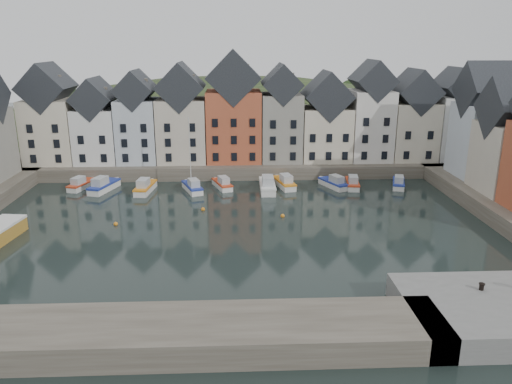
{
  "coord_description": "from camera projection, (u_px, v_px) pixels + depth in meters",
  "views": [
    {
      "loc": [
        0.21,
        -52.97,
        20.81
      ],
      "look_at": [
        2.75,
        6.0,
        2.98
      ],
      "focal_mm": 35.0,
      "sensor_mm": 36.0,
      "label": 1
    }
  ],
  "objects": [
    {
      "name": "boat_d",
      "position": [
        193.0,
        187.0,
        72.05
      ],
      "size": [
        3.6,
        5.96,
        10.88
      ],
      "rotation": [
        0.0,
        0.0,
        0.35
      ],
      "color": "silver",
      "rests_on": "ground"
    },
    {
      "name": "hillside",
      "position": [
        235.0,
        216.0,
        115.42
      ],
      "size": [
        153.6,
        70.4,
        64.0
      ],
      "color": "#1D2F17",
      "rests_on": "ground"
    },
    {
      "name": "boat_h",
      "position": [
        334.0,
        183.0,
        74.03
      ],
      "size": [
        3.89,
        5.87,
        2.17
      ],
      "rotation": [
        0.0,
        0.0,
        0.42
      ],
      "color": "silver",
      "rests_on": "ground"
    },
    {
      "name": "far_quay",
      "position": [
        234.0,
        163.0,
        85.07
      ],
      "size": [
        90.0,
        16.0,
        2.0
      ],
      "primitive_type": "cube",
      "color": "#4A4338",
      "rests_on": "ground"
    },
    {
      "name": "boat_c",
      "position": [
        145.0,
        187.0,
        71.76
      ],
      "size": [
        2.59,
        6.28,
        2.35
      ],
      "rotation": [
        0.0,
        0.0,
        -0.12
      ],
      "color": "silver",
      "rests_on": "ground"
    },
    {
      "name": "ground",
      "position": [
        234.0,
        233.0,
        56.67
      ],
      "size": [
        260.0,
        260.0,
        0.0
      ],
      "primitive_type": "plane",
      "color": "black",
      "rests_on": "ground"
    },
    {
      "name": "boat_i",
      "position": [
        352.0,
        183.0,
        74.04
      ],
      "size": [
        2.51,
        5.79,
        2.15
      ],
      "rotation": [
        0.0,
        0.0,
        -0.14
      ],
      "color": "silver",
      "rests_on": "ground"
    },
    {
      "name": "boat_e",
      "position": [
        222.0,
        184.0,
        73.7
      ],
      "size": [
        3.36,
        5.66,
        2.08
      ],
      "rotation": [
        0.0,
        0.0,
        0.34
      ],
      "color": "silver",
      "rests_on": "ground"
    },
    {
      "name": "mooring_bollard",
      "position": [
        482.0,
        286.0,
        39.32
      ],
      "size": [
        0.48,
        0.48,
        0.56
      ],
      "color": "black",
      "rests_on": "near_quay"
    },
    {
      "name": "far_terrace",
      "position": [
        253.0,
        118.0,
        81.01
      ],
      "size": [
        72.37,
        8.16,
        17.78
      ],
      "color": "beige",
      "rests_on": "far_quay"
    },
    {
      "name": "boat_a",
      "position": [
        81.0,
        184.0,
        73.5
      ],
      "size": [
        3.27,
        5.7,
        2.09
      ],
      "rotation": [
        0.0,
        0.0,
        -0.31
      ],
      "color": "silver",
      "rests_on": "ground"
    },
    {
      "name": "boat_b",
      "position": [
        103.0,
        186.0,
        72.3
      ],
      "size": [
        3.71,
        6.65,
        2.44
      ],
      "rotation": [
        0.0,
        0.0,
        -0.29
      ],
      "color": "silver",
      "rests_on": "ground"
    },
    {
      "name": "boat_g",
      "position": [
        285.0,
        183.0,
        74.17
      ],
      "size": [
        3.18,
        6.29,
        2.31
      ],
      "rotation": [
        0.0,
        0.0,
        0.23
      ],
      "color": "silver",
      "rests_on": "ground"
    },
    {
      "name": "boat_j",
      "position": [
        399.0,
        183.0,
        74.27
      ],
      "size": [
        3.16,
        5.59,
        2.05
      ],
      "rotation": [
        0.0,
        0.0,
        -0.3
      ],
      "color": "silver",
      "rests_on": "ground"
    },
    {
      "name": "boat_f",
      "position": [
        267.0,
        186.0,
        72.32
      ],
      "size": [
        2.18,
        6.91,
        2.65
      ],
      "rotation": [
        0.0,
        0.0,
        -0.01
      ],
      "color": "silver",
      "rests_on": "ground"
    },
    {
      "name": "mooring_buoys",
      "position": [
        202.0,
        216.0,
        61.56
      ],
      "size": [
        20.5,
        5.5,
        0.5
      ],
      "color": "orange",
      "rests_on": "ground"
    },
    {
      "name": "near_wall",
      "position": [
        92.0,
        337.0,
        34.93
      ],
      "size": [
        50.0,
        6.0,
        2.0
      ],
      "primitive_type": "cube",
      "color": "#4A4338",
      "rests_on": "ground"
    }
  ]
}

